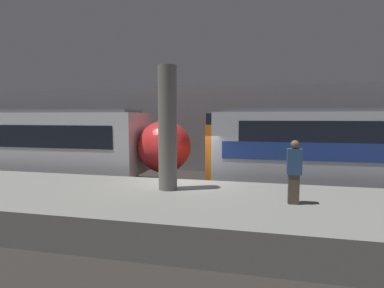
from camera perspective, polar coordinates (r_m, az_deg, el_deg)
name	(u,v)px	position (r m, az deg, el deg)	size (l,w,h in m)	color
ground_plane	(183,203)	(11.50, -1.74, -11.25)	(120.00, 120.00, 0.00)	#282623
platform	(164,210)	(9.21, -5.44, -12.45)	(40.00, 4.68, 0.93)	slate
station_rear_barrier	(211,129)	(17.81, 3.73, 2.85)	(50.00, 0.15, 5.06)	gray
support_pillar_near	(168,128)	(9.51, -4.68, 2.98)	(0.59, 0.59, 3.92)	slate
person_waiting	(294,170)	(8.43, 18.87, -4.77)	(0.38, 0.24, 1.71)	#473D33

